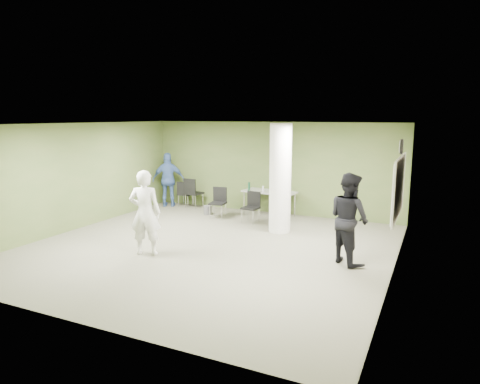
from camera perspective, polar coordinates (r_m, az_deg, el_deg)
The scene contains 17 objects.
floor at distance 9.93m, azimuth -4.18°, elevation -7.37°, with size 8.00×8.00×0.00m, color #565544.
ceiling at distance 9.48m, azimuth -4.40°, elevation 9.00°, with size 8.00×8.00×0.00m, color white.
wall_back at distance 13.20m, azimuth 4.23°, elevation 3.22°, with size 8.00×0.02×2.80m, color #455B2A.
wall_left at distance 12.06m, azimuth -21.13°, elevation 1.91°, with size 0.02×8.00×2.80m, color #455B2A.
wall_right_cream at distance 8.43m, azimuth 20.17°, elevation -1.31°, with size 0.02×8.00×2.80m, color beige.
column at distance 11.00m, azimuth 5.39°, elevation 1.82°, with size 0.56×0.56×2.80m, color silver.
whiteboard at distance 9.60m, azimuth 20.38°, elevation 0.61°, with size 0.05×2.30×1.30m.
wall_clock at distance 9.51m, azimuth 20.71°, elevation 5.67°, with size 0.06×0.32×0.32m.
folding_table at distance 12.85m, azimuth 3.86°, elevation -0.09°, with size 1.66×0.87×1.00m.
wastebasket at distance 13.11m, azimuth -4.35°, elevation -2.42°, with size 0.24×0.24×0.28m, color #4C4C4C.
chair_back_left at distance 14.25m, azimuth -7.44°, elevation -0.02°, with size 0.45×0.45×0.85m.
chair_back_right at distance 13.99m, azimuth -6.38°, elevation 0.18°, with size 0.55×0.55×0.99m.
chair_table_left at distance 12.68m, azimuth -2.86°, elevation -1.07°, with size 0.51×0.51×0.90m.
chair_table_right at distance 12.08m, azimuth 1.59°, elevation -1.70°, with size 0.47×0.47×0.87m.
woman_white at distance 9.42m, azimuth -12.55°, elevation -2.72°, with size 0.68×0.44×1.85m, color silver.
man_black at distance 8.94m, azimuth 14.33°, elevation -3.43°, with size 0.91×0.71×1.87m, color black.
man_blue at distance 14.32m, azimuth -9.51°, elevation 1.62°, with size 1.05×0.44×1.79m, color #3B5894.
Camera 1 is at (4.64, -8.26, 2.98)m, focal length 32.00 mm.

